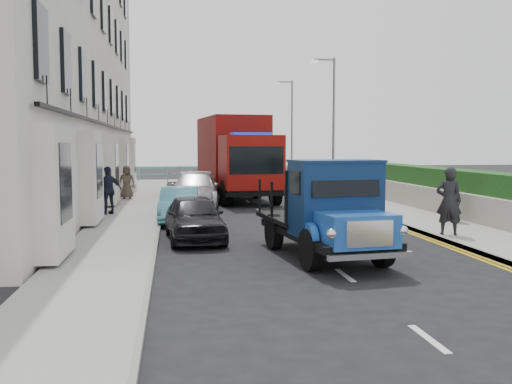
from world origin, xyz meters
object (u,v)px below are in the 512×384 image
lamp_far (290,126)px  parked_car_front (194,218)px  red_lorry (236,155)px  pedestrian_east_near (449,201)px  lamp_mid (331,119)px  bedford_lorry (332,216)px

lamp_far → parked_car_front: size_ratio=1.82×
red_lorry → parked_car_front: 12.49m
parked_car_front → pedestrian_east_near: (7.38, -0.84, 0.45)m
red_lorry → pedestrian_east_near: red_lorry is taller
lamp_mid → bedford_lorry: 15.40m
red_lorry → lamp_far: bearing=56.3°
lamp_mid → bedford_lorry: lamp_mid is taller
red_lorry → pedestrian_east_near: 13.89m
lamp_far → red_lorry: 10.20m
lamp_mid → lamp_far: size_ratio=1.00×
parked_car_front → red_lorry: bearing=74.3°
lamp_mid → pedestrian_east_near: size_ratio=3.54×
red_lorry → pedestrian_east_near: bearing=-75.7°
lamp_far → bedford_lorry: 25.07m
lamp_far → pedestrian_east_near: 22.07m
lamp_mid → pedestrian_east_near: (0.22, -11.88, -2.89)m
lamp_mid → red_lorry: lamp_mid is taller
lamp_mid → bedford_lorry: size_ratio=1.35×
lamp_far → pedestrian_east_near: bearing=-89.4°
lamp_mid → bedford_lorry: bearing=-105.6°
bedford_lorry → red_lorry: 15.71m
parked_car_front → pedestrian_east_near: pedestrian_east_near is taller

